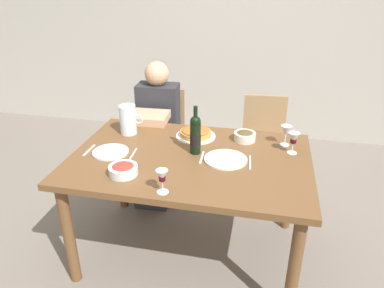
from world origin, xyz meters
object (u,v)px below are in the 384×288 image
(dining_table, at_px, (190,169))
(chair_left, at_px, (163,131))
(wine_bottle, at_px, (195,134))
(wine_glass_centre, at_px, (162,177))
(wine_glass_left_diner, at_px, (294,139))
(dinner_plate_left_setting, at_px, (111,152))
(diner_left, at_px, (156,130))
(dinner_plate_right_setting, at_px, (226,160))
(wine_glass_right_diner, at_px, (286,131))
(olive_bowl, at_px, (245,136))
(chair_right, at_px, (263,141))
(baked_tart, at_px, (196,133))
(water_pitcher, at_px, (128,121))
(salad_bowl, at_px, (123,169))

(dining_table, height_order, chair_left, chair_left)
(wine_bottle, xyz_separation_m, wine_glass_centre, (-0.08, -0.49, -0.03))
(wine_glass_left_diner, xyz_separation_m, chair_left, (-1.08, 0.73, -0.36))
(wine_bottle, distance_m, dinner_plate_left_setting, 0.56)
(wine_bottle, bearing_deg, chair_left, 119.17)
(dining_table, bearing_deg, diner_left, 123.28)
(wine_glass_centre, relative_size, diner_left, 0.12)
(dining_table, bearing_deg, dinner_plate_right_setting, -0.84)
(dining_table, distance_m, dinner_plate_right_setting, 0.25)
(wine_glass_right_diner, height_order, chair_left, wine_glass_right_diner)
(olive_bowl, height_order, dinner_plate_left_setting, olive_bowl)
(wine_bottle, relative_size, dinner_plate_left_setting, 1.37)
(wine_glass_right_diner, bearing_deg, wine_bottle, -157.14)
(wine_bottle, distance_m, dinner_plate_right_setting, 0.25)
(wine_glass_centre, height_order, chair_right, wine_glass_centre)
(wine_glass_left_diner, xyz_separation_m, dinner_plate_right_setting, (-0.40, -0.19, -0.09))
(baked_tart, height_order, wine_glass_left_diner, wine_glass_left_diner)
(dinner_plate_right_setting, bearing_deg, diner_left, 134.58)
(dinner_plate_right_setting, height_order, chair_right, chair_right)
(olive_bowl, relative_size, dinner_plate_left_setting, 0.64)
(wine_bottle, bearing_deg, water_pitcher, 159.29)
(olive_bowl, bearing_deg, wine_glass_left_diner, -22.02)
(dining_table, distance_m, chair_left, 1.03)
(wine_glass_centre, bearing_deg, dining_table, 82.77)
(dinner_plate_left_setting, distance_m, dinner_plate_right_setting, 0.74)
(baked_tart, bearing_deg, dining_table, -85.06)
(wine_glass_centre, height_order, diner_left, diner_left)
(water_pitcher, height_order, dinner_plate_right_setting, water_pitcher)
(dining_table, height_order, water_pitcher, water_pitcher)
(water_pitcher, bearing_deg, chair_left, 85.37)
(olive_bowl, bearing_deg, wine_bottle, -139.31)
(dining_table, bearing_deg, water_pitcher, 152.76)
(wine_bottle, xyz_separation_m, dinner_plate_right_setting, (0.20, -0.06, -0.12))
(baked_tart, relative_size, diner_left, 0.24)
(dinner_plate_left_setting, relative_size, dinner_plate_right_setting, 0.87)
(water_pitcher, xyz_separation_m, salad_bowl, (0.18, -0.55, -0.06))
(wine_glass_centre, bearing_deg, baked_tart, 87.79)
(baked_tart, distance_m, salad_bowl, 0.67)
(baked_tart, height_order, dinner_plate_right_setting, baked_tart)
(chair_right, bearing_deg, wine_bottle, 58.72)
(olive_bowl, height_order, diner_left, diner_left)
(dining_table, distance_m, wine_glass_left_diner, 0.68)
(diner_left, bearing_deg, wine_bottle, 124.29)
(olive_bowl, distance_m, chair_left, 1.02)
(water_pitcher, bearing_deg, dining_table, -27.24)
(salad_bowl, height_order, wine_glass_right_diner, wine_glass_right_diner)
(baked_tart, relative_size, wine_glass_left_diner, 1.97)
(wine_glass_left_diner, xyz_separation_m, wine_glass_right_diner, (-0.04, 0.11, 0.00))
(water_pitcher, relative_size, diner_left, 0.18)
(wine_glass_centre, xyz_separation_m, chair_right, (0.50, 1.33, -0.36))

